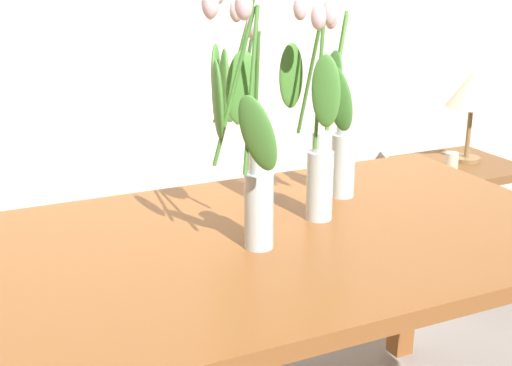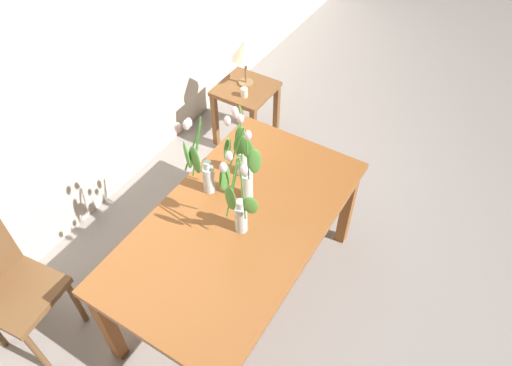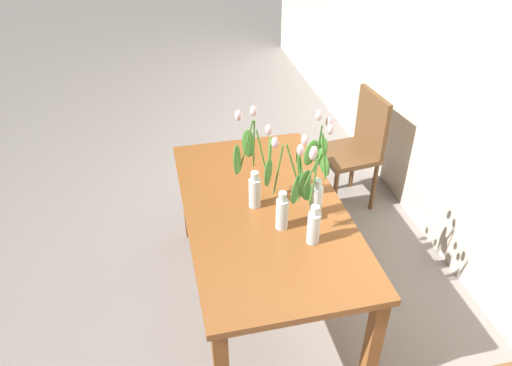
{
  "view_description": "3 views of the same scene",
  "coord_description": "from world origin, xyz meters",
  "px_view_note": "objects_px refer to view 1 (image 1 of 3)",
  "views": [
    {
      "loc": [
        -0.65,
        -1.35,
        1.37
      ],
      "look_at": [
        -0.03,
        -0.01,
        0.88
      ],
      "focal_mm": 46.95,
      "sensor_mm": 36.0,
      "label": 1
    },
    {
      "loc": [
        -1.33,
        -0.93,
        2.76
      ],
      "look_at": [
        0.09,
        -0.06,
        0.99
      ],
      "focal_mm": 32.78,
      "sensor_mm": 36.0,
      "label": 2
    },
    {
      "loc": [
        2.17,
        -0.55,
        2.49
      ],
      "look_at": [
        -0.06,
        -0.04,
        0.88
      ],
      "focal_mm": 34.96,
      "sensor_mm": 36.0,
      "label": 3
    }
  ],
  "objects_px": {
    "dining_table": "(265,271)",
    "pillar_candle": "(451,161)",
    "tulip_vase_3": "(244,124)",
    "tulip_vase_0": "(251,158)",
    "tulip_vase_2": "(339,127)",
    "tulip_vase_1": "(316,147)",
    "side_table": "(459,189)",
    "table_lamp": "(473,91)"
  },
  "relations": [
    {
      "from": "tulip_vase_0",
      "to": "pillar_candle",
      "type": "distance_m",
      "value": 1.53
    },
    {
      "from": "pillar_candle",
      "to": "dining_table",
      "type": "bearing_deg",
      "value": -148.87
    },
    {
      "from": "tulip_vase_0",
      "to": "tulip_vase_3",
      "type": "distance_m",
      "value": 0.35
    },
    {
      "from": "table_lamp",
      "to": "pillar_candle",
      "type": "distance_m",
      "value": 0.32
    },
    {
      "from": "pillar_candle",
      "to": "tulip_vase_3",
      "type": "bearing_deg",
      "value": -158.52
    },
    {
      "from": "dining_table",
      "to": "tulip_vase_0",
      "type": "relative_size",
      "value": 2.75
    },
    {
      "from": "tulip_vase_2",
      "to": "table_lamp",
      "type": "height_order",
      "value": "tulip_vase_2"
    },
    {
      "from": "tulip_vase_0",
      "to": "table_lamp",
      "type": "bearing_deg",
      "value": 31.21
    },
    {
      "from": "dining_table",
      "to": "tulip_vase_3",
      "type": "xyz_separation_m",
      "value": [
        0.07,
        0.28,
        0.3
      ]
    },
    {
      "from": "tulip_vase_1",
      "to": "side_table",
      "type": "relative_size",
      "value": 1.01
    },
    {
      "from": "tulip_vase_0",
      "to": "side_table",
      "type": "bearing_deg",
      "value": 31.35
    },
    {
      "from": "dining_table",
      "to": "tulip_vase_1",
      "type": "bearing_deg",
      "value": 18.6
    },
    {
      "from": "table_lamp",
      "to": "side_table",
      "type": "bearing_deg",
      "value": -153.55
    },
    {
      "from": "tulip_vase_0",
      "to": "tulip_vase_2",
      "type": "height_order",
      "value": "tulip_vase_0"
    },
    {
      "from": "tulip_vase_1",
      "to": "tulip_vase_2",
      "type": "relative_size",
      "value": 1.02
    },
    {
      "from": "tulip_vase_1",
      "to": "pillar_candle",
      "type": "bearing_deg",
      "value": 32.9
    },
    {
      "from": "tulip_vase_3",
      "to": "table_lamp",
      "type": "height_order",
      "value": "tulip_vase_3"
    },
    {
      "from": "dining_table",
      "to": "pillar_candle",
      "type": "relative_size",
      "value": 21.33
    },
    {
      "from": "tulip_vase_0",
      "to": "table_lamp",
      "type": "relative_size",
      "value": 1.46
    },
    {
      "from": "side_table",
      "to": "pillar_candle",
      "type": "bearing_deg",
      "value": -151.49
    },
    {
      "from": "tulip_vase_0",
      "to": "side_table",
      "type": "distance_m",
      "value": 1.69
    },
    {
      "from": "dining_table",
      "to": "tulip_vase_0",
      "type": "height_order",
      "value": "tulip_vase_0"
    },
    {
      "from": "dining_table",
      "to": "tulip_vase_3",
      "type": "relative_size",
      "value": 2.71
    },
    {
      "from": "tulip_vase_1",
      "to": "pillar_candle",
      "type": "xyz_separation_m",
      "value": [
        1.03,
        0.67,
        -0.34
      ]
    },
    {
      "from": "tulip_vase_0",
      "to": "table_lamp",
      "type": "height_order",
      "value": "tulip_vase_0"
    },
    {
      "from": "tulip_vase_3",
      "to": "table_lamp",
      "type": "xyz_separation_m",
      "value": [
        1.28,
        0.53,
        -0.1
      ]
    },
    {
      "from": "dining_table",
      "to": "tulip_vase_3",
      "type": "height_order",
      "value": "tulip_vase_3"
    },
    {
      "from": "side_table",
      "to": "table_lamp",
      "type": "xyz_separation_m",
      "value": [
        0.04,
        0.02,
        0.42
      ]
    },
    {
      "from": "pillar_candle",
      "to": "tulip_vase_1",
      "type": "bearing_deg",
      "value": -147.1
    },
    {
      "from": "table_lamp",
      "to": "tulip_vase_3",
      "type": "bearing_deg",
      "value": -157.72
    },
    {
      "from": "tulip_vase_0",
      "to": "pillar_candle",
      "type": "height_order",
      "value": "tulip_vase_0"
    },
    {
      "from": "pillar_candle",
      "to": "tulip_vase_0",
      "type": "bearing_deg",
      "value": -148.41
    },
    {
      "from": "dining_table",
      "to": "tulip_vase_3",
      "type": "distance_m",
      "value": 0.42
    },
    {
      "from": "dining_table",
      "to": "tulip_vase_2",
      "type": "height_order",
      "value": "tulip_vase_2"
    },
    {
      "from": "table_lamp",
      "to": "pillar_candle",
      "type": "height_order",
      "value": "table_lamp"
    },
    {
      "from": "tulip_vase_0",
      "to": "tulip_vase_3",
      "type": "relative_size",
      "value": 0.99
    },
    {
      "from": "tulip_vase_1",
      "to": "tulip_vase_3",
      "type": "relative_size",
      "value": 0.94
    },
    {
      "from": "tulip_vase_3",
      "to": "side_table",
      "type": "bearing_deg",
      "value": 22.14
    },
    {
      "from": "tulip_vase_3",
      "to": "pillar_candle",
      "type": "distance_m",
      "value": 1.27
    },
    {
      "from": "tulip_vase_0",
      "to": "side_table",
      "type": "xyz_separation_m",
      "value": [
        1.37,
        0.84,
        -0.53
      ]
    },
    {
      "from": "dining_table",
      "to": "tulip_vase_0",
      "type": "bearing_deg",
      "value": -140.26
    },
    {
      "from": "tulip_vase_1",
      "to": "side_table",
      "type": "height_order",
      "value": "tulip_vase_1"
    }
  ]
}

